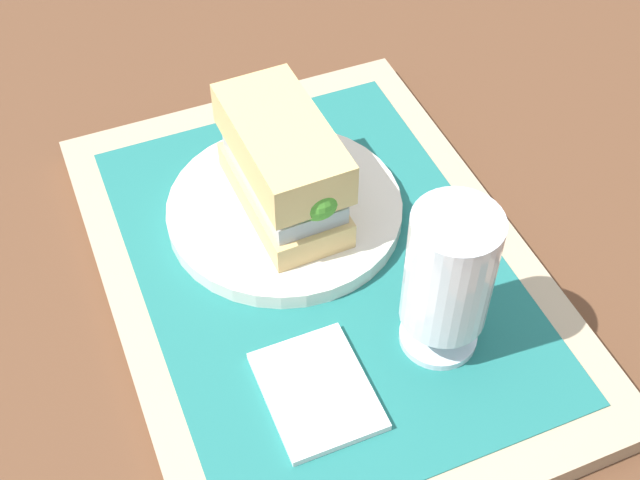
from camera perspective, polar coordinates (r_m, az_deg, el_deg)
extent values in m
plane|color=brown|center=(0.67, 0.00, -2.81)|extent=(3.00, 3.00, 0.00)
cube|color=tan|center=(0.67, 0.00, -2.27)|extent=(0.44, 0.32, 0.02)
cube|color=#1E6B66|center=(0.66, 0.00, -1.69)|extent=(0.38, 0.27, 0.00)
cylinder|color=silver|center=(0.69, -2.39, 2.05)|extent=(0.19, 0.19, 0.01)
cube|color=tan|center=(0.67, -2.44, 3.16)|extent=(0.13, 0.07, 0.02)
cube|color=#9EA3A8|center=(0.66, -2.49, 4.38)|extent=(0.12, 0.06, 0.02)
cube|color=silver|center=(0.65, -2.53, 5.13)|extent=(0.11, 0.05, 0.01)
sphere|color=#47932D|center=(0.61, -0.73, 2.83)|extent=(0.04, 0.04, 0.04)
cube|color=tan|center=(0.64, -2.59, 6.57)|extent=(0.13, 0.07, 0.04)
cylinder|color=silver|center=(0.62, 7.94, -6.38)|extent=(0.06, 0.06, 0.01)
cylinder|color=silver|center=(0.61, 8.08, -5.57)|extent=(0.01, 0.01, 0.02)
cylinder|color=silver|center=(0.56, 8.73, -2.01)|extent=(0.06, 0.06, 0.09)
cylinder|color=gold|center=(0.57, 8.52, -3.19)|extent=(0.06, 0.06, 0.06)
cylinder|color=white|center=(0.55, 8.91, -1.00)|extent=(0.05, 0.05, 0.01)
cube|color=white|center=(0.59, -0.21, -10.10)|extent=(0.09, 0.07, 0.01)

